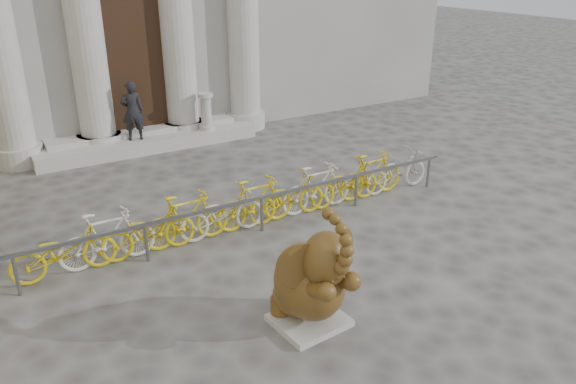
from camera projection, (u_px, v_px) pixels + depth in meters
ground at (359, 327)px, 8.04m from camera, size 80.00×80.00×0.00m
entrance_steps at (149, 142)px, 15.38m from camera, size 6.00×1.20×0.36m
elephant_statue at (311, 282)px, 7.83m from camera, size 1.31×1.49×1.96m
bike_rack at (255, 203)px, 10.85m from camera, size 9.03×0.53×1.00m
pedestrian at (132, 111)px, 14.67m from camera, size 0.63×0.47×1.57m
balustrade_post at (206, 113)px, 15.65m from camera, size 0.42×0.42×1.04m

